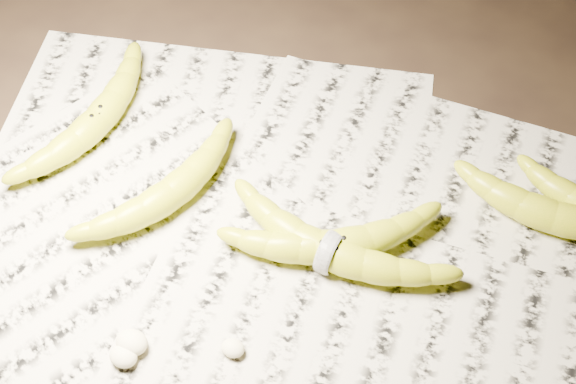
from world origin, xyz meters
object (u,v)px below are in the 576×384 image
at_px(banana_left_a, 97,118).
at_px(banana_left_b, 170,192).
at_px(banana_upper_a, 554,215).
at_px(banana_taped, 329,251).
at_px(banana_center, 335,244).

bearing_deg(banana_left_a, banana_left_b, -108.12).
xyz_separation_m(banana_left_a, banana_upper_a, (0.57, 0.09, 0.00)).
bearing_deg(banana_upper_a, banana_taped, -148.44).
relative_size(banana_left_b, banana_upper_a, 0.99).
relative_size(banana_taped, banana_upper_a, 1.15).
bearing_deg(banana_left_b, banana_center, -64.77).
relative_size(banana_left_a, banana_center, 1.04).
distance_m(banana_left_b, banana_upper_a, 0.45).
height_order(banana_center, banana_taped, same).
bearing_deg(banana_taped, banana_upper_a, 37.38).
bearing_deg(banana_upper_a, banana_center, -150.06).
bearing_deg(banana_center, banana_upper_a, 0.85).
distance_m(banana_taped, banana_upper_a, 0.27).
xyz_separation_m(banana_center, banana_upper_a, (0.22, 0.14, 0.00)).
xyz_separation_m(banana_left_a, banana_left_b, (0.14, -0.06, 0.00)).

